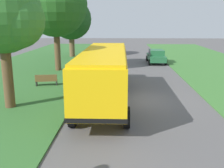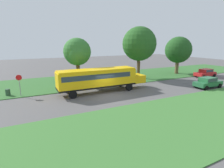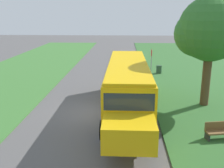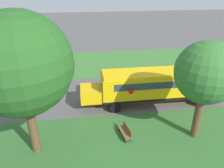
# 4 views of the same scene
# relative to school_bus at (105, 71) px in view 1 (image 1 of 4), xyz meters

# --- Properties ---
(ground_plane) EXTENTS (120.00, 120.00, 0.00)m
(ground_plane) POSITION_rel_school_bus_xyz_m (2.21, 0.28, -1.92)
(ground_plane) COLOR #565454
(school_bus) EXTENTS (2.85, 12.42, 3.16)m
(school_bus) POSITION_rel_school_bus_xyz_m (0.00, 0.00, 0.00)
(school_bus) COLOR yellow
(school_bus) RESTS_ON ground
(car_green_nearest) EXTENTS (2.02, 4.40, 1.56)m
(car_green_nearest) POSITION_rel_school_bus_xyz_m (5.01, 15.22, -1.05)
(car_green_nearest) COLOR #236038
(car_green_nearest) RESTS_ON ground
(car_red_middle) EXTENTS (2.02, 4.40, 1.56)m
(car_red_middle) POSITION_rel_school_bus_xyz_m (-0.59, 22.39, -1.05)
(car_red_middle) COLOR #B21E1E
(car_red_middle) RESTS_ON ground
(oak_tree_beside_bus) EXTENTS (4.37, 4.17, 7.26)m
(oak_tree_beside_bus) POSITION_rel_school_bus_xyz_m (-5.05, -1.47, 3.13)
(oak_tree_beside_bus) COLOR brown
(oak_tree_beside_bus) RESTS_ON ground
(oak_tree_roadside_mid) EXTENTS (6.05, 6.05, 9.33)m
(oak_tree_roadside_mid) POSITION_rel_school_bus_xyz_m (-5.18, 9.84, 4.43)
(oak_tree_roadside_mid) COLOR brown
(oak_tree_roadside_mid) RESTS_ON ground
(oak_tree_far_end) EXTENTS (5.41, 5.41, 7.75)m
(oak_tree_far_end) POSITION_rel_school_bus_xyz_m (-5.59, 20.04, 3.03)
(oak_tree_far_end) COLOR brown
(oak_tree_far_end) RESTS_ON ground
(park_bench) EXTENTS (1.66, 0.78, 0.92)m
(park_bench) POSITION_rel_school_bus_xyz_m (-4.63, 3.65, -1.45)
(park_bench) COLOR brown
(park_bench) RESTS_ON ground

